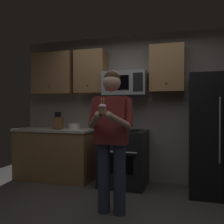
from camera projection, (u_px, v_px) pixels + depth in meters
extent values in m
plane|color=#474442|center=(106.00, 221.00, 2.90)|extent=(6.00, 6.00, 0.00)
cube|color=gray|center=(137.00, 108.00, 4.55)|extent=(4.40, 0.10, 2.60)
cube|color=black|center=(123.00, 158.00, 4.24)|extent=(0.76, 0.66, 0.92)
cube|color=black|center=(118.00, 165.00, 3.92)|extent=(0.48, 0.01, 0.28)
cylinder|color=#99999E|center=(118.00, 152.00, 3.89)|extent=(0.60, 0.03, 0.03)
cylinder|color=black|center=(111.00, 131.00, 4.15)|extent=(0.18, 0.18, 0.01)
cylinder|color=black|center=(132.00, 131.00, 4.04)|extent=(0.18, 0.18, 0.01)
cylinder|color=black|center=(116.00, 129.00, 4.42)|extent=(0.18, 0.18, 0.01)
cylinder|color=black|center=(136.00, 130.00, 4.31)|extent=(0.18, 0.18, 0.01)
cube|color=#9EA0A5|center=(125.00, 84.00, 4.33)|extent=(0.74, 0.40, 0.40)
cube|color=black|center=(117.00, 83.00, 4.16)|extent=(0.40, 0.01, 0.24)
cube|color=black|center=(138.00, 82.00, 4.06)|extent=(0.16, 0.01, 0.30)
cube|color=black|center=(221.00, 135.00, 3.75)|extent=(0.90, 0.72, 1.80)
cylinder|color=gray|center=(220.00, 130.00, 3.41)|extent=(0.02, 0.02, 0.90)
cube|color=black|center=(224.00, 138.00, 3.40)|extent=(0.01, 0.01, 1.74)
cube|color=#9E7247|center=(54.00, 74.00, 4.79)|extent=(0.80, 0.34, 0.76)
sphere|color=brown|center=(49.00, 86.00, 4.62)|extent=(0.03, 0.03, 0.03)
cube|color=#9E7247|center=(91.00, 72.00, 4.57)|extent=(0.55, 0.34, 0.76)
sphere|color=brown|center=(87.00, 85.00, 4.40)|extent=(0.03, 0.03, 0.03)
cube|color=#9E7247|center=(167.00, 69.00, 4.17)|extent=(0.55, 0.34, 0.76)
sphere|color=brown|center=(166.00, 83.00, 4.00)|extent=(0.03, 0.03, 0.03)
cube|color=#9E7247|center=(55.00, 155.00, 4.64)|extent=(1.40, 0.62, 0.88)
cube|color=beige|center=(55.00, 130.00, 4.63)|extent=(1.44, 0.66, 0.04)
cube|color=brown|center=(58.00, 123.00, 4.55)|extent=(0.16, 0.15, 0.24)
cylinder|color=black|center=(55.00, 114.00, 4.55)|extent=(0.02, 0.04, 0.09)
cylinder|color=black|center=(56.00, 114.00, 4.54)|extent=(0.02, 0.04, 0.09)
cylinder|color=black|center=(57.00, 114.00, 4.54)|extent=(0.02, 0.04, 0.09)
cylinder|color=black|center=(58.00, 114.00, 4.53)|extent=(0.02, 0.04, 0.09)
cylinder|color=black|center=(60.00, 114.00, 4.52)|extent=(0.02, 0.04, 0.09)
cylinder|color=black|center=(61.00, 114.00, 4.52)|extent=(0.02, 0.04, 0.09)
cylinder|color=white|center=(74.00, 127.00, 4.53)|extent=(0.21, 0.21, 0.09)
torus|color=white|center=(74.00, 124.00, 4.53)|extent=(0.21, 0.21, 0.01)
cylinder|color=#383F59|center=(104.00, 178.00, 3.15)|extent=(0.15, 0.15, 0.86)
cylinder|color=#383F59|center=(119.00, 179.00, 3.09)|extent=(0.15, 0.15, 0.86)
cube|color=maroon|center=(112.00, 120.00, 3.11)|extent=(0.38, 0.22, 0.58)
sphere|color=tan|center=(112.00, 83.00, 3.10)|extent=(0.22, 0.22, 0.22)
sphere|color=#382314|center=(112.00, 79.00, 3.11)|extent=(0.20, 0.20, 0.20)
cylinder|color=maroon|center=(94.00, 112.00, 3.14)|extent=(0.15, 0.18, 0.35)
cylinder|color=tan|center=(95.00, 121.00, 2.97)|extent=(0.26, 0.33, 0.21)
sphere|color=tan|center=(98.00, 115.00, 2.82)|extent=(0.09, 0.09, 0.09)
cylinder|color=maroon|center=(129.00, 113.00, 3.01)|extent=(0.15, 0.18, 0.35)
cylinder|color=tan|center=(119.00, 121.00, 2.88)|extent=(0.26, 0.33, 0.21)
sphere|color=tan|center=(108.00, 115.00, 2.78)|extent=(0.09, 0.09, 0.09)
cylinder|color=#A87F56|center=(103.00, 111.00, 2.78)|extent=(0.08, 0.08, 0.06)
ellipsoid|color=#F2B2CC|center=(103.00, 107.00, 2.78)|extent=(0.09, 0.09, 0.06)
cylinder|color=#4CBF66|center=(104.00, 102.00, 2.78)|extent=(0.01, 0.01, 0.06)
ellipsoid|color=#FFD159|center=(104.00, 99.00, 2.78)|extent=(0.01, 0.01, 0.02)
cylinder|color=#F2D84C|center=(101.00, 102.00, 2.78)|extent=(0.01, 0.01, 0.06)
ellipsoid|color=#FFD159|center=(101.00, 99.00, 2.78)|extent=(0.01, 0.01, 0.02)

